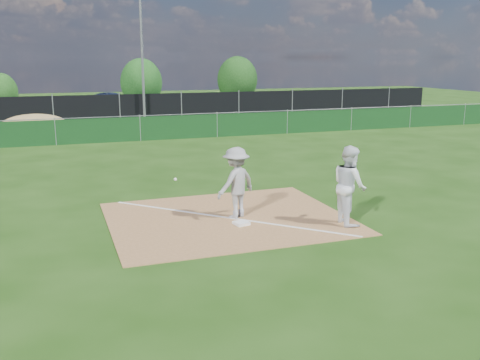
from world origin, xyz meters
The scene contains 16 objects.
ground centered at (0.00, 10.00, 0.00)m, with size 90.00×90.00×0.00m, color #1B400D.
infield_dirt centered at (0.00, 1.00, 0.01)m, with size 6.00×5.00×0.02m, color #996A3D.
foul_line centered at (0.00, 1.00, 0.03)m, with size 0.08×7.00×0.01m, color white.
green_fence centered at (0.00, 15.00, 0.60)m, with size 44.00×0.05×1.20m, color #0E3513.
dirt_mound centered at (-5.00, 18.50, 0.58)m, with size 3.38×2.60×1.17m, color #A5884F.
black_fence centered at (0.00, 23.00, 0.90)m, with size 46.00×0.04×1.80m, color black.
parking_lot centered at (0.00, 28.00, 0.01)m, with size 46.00×9.00×0.01m, color black.
light_pole centered at (1.50, 22.70, 4.00)m, with size 0.16×0.16×8.00m, color slate.
first_base centered at (0.14, 0.35, 0.06)m, with size 0.34×0.34×0.07m, color white.
play_at_first centered at (0.24, 1.01, 0.94)m, with size 2.29×1.13×1.84m.
runner centered at (2.73, -0.39, 0.99)m, with size 0.96×0.75×1.98m, color white.
car_mid centered at (0.39, 28.13, 0.79)m, with size 1.66×4.76×1.57m, color black.
car_right centered at (5.67, 28.40, 0.70)m, with size 1.94×4.78×1.39m, color black.
tree_left centered at (-7.64, 33.10, 1.52)m, with size 2.49×2.49×2.95m.
tree_mid centered at (3.02, 33.00, 2.07)m, with size 3.39×3.39×4.02m.
tree_right centered at (11.57, 33.59, 2.15)m, with size 3.53×3.53×4.18m.
Camera 1 is at (-4.10, -11.61, 4.08)m, focal length 40.00 mm.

